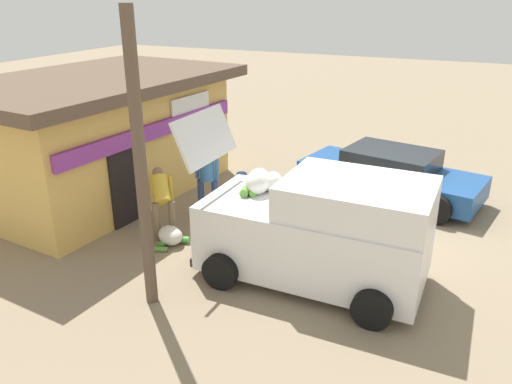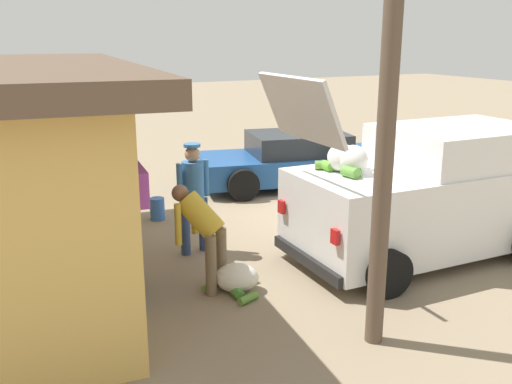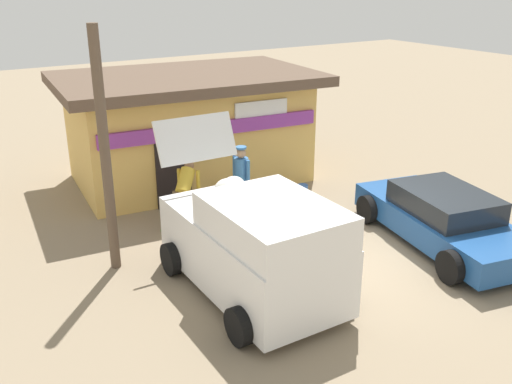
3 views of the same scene
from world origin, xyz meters
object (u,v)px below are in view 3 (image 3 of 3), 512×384
vendor_standing (241,176)px  customer_bending (185,188)px  parked_sedan (443,218)px  paint_bucket (302,192)px  unloaded_banana_pile (182,223)px  delivery_van (254,244)px  storefront_bar (189,126)px

vendor_standing → customer_bending: bearing=164.7°
parked_sedan → paint_bucket: parked_sedan is taller
vendor_standing → unloaded_banana_pile: bearing=-179.9°
parked_sedan → customer_bending: bearing=137.1°
delivery_van → unloaded_banana_pile: size_ratio=5.13×
customer_bending → delivery_van: bearing=-95.2°
paint_bucket → vendor_standing: bearing=-178.5°
vendor_standing → unloaded_banana_pile: 1.82m
customer_bending → unloaded_banana_pile: size_ratio=1.69×
vendor_standing → paint_bucket: 2.05m
parked_sedan → paint_bucket: size_ratio=11.30×
storefront_bar → customer_bending: bearing=-117.8°
delivery_van → parked_sedan: 4.64m
storefront_bar → delivery_van: storefront_bar is taller
vendor_standing → storefront_bar: bearing=87.4°
delivery_van → parked_sedan: bearing=-5.0°
storefront_bar → paint_bucket: 3.78m
unloaded_banana_pile → parked_sedan: bearing=-38.3°
storefront_bar → customer_bending: 3.19m
customer_bending → unloaded_banana_pile: (-0.30, -0.36, -0.71)m
storefront_bar → vendor_standing: size_ratio=4.18×
vendor_standing → unloaded_banana_pile: (-1.61, -0.00, -0.85)m
vendor_standing → customer_bending: vendor_standing is taller
paint_bucket → unloaded_banana_pile: bearing=-179.1°
parked_sedan → vendor_standing: bearing=129.3°
delivery_van → paint_bucket: size_ratio=10.42×
customer_bending → paint_bucket: size_ratio=3.44×
customer_bending → paint_bucket: (3.20, -0.31, -0.67)m
paint_bucket → storefront_bar: bearing=119.6°
parked_sedan → vendor_standing: (-2.96, 3.62, 0.44)m
storefront_bar → paint_bucket: bearing=-60.4°
storefront_bar → unloaded_banana_pile: size_ratio=8.68×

